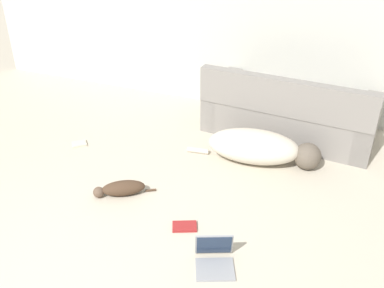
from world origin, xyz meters
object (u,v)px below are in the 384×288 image
(dog, at_px, (260,147))
(book_cream, at_px, (79,144))
(laptop_open, at_px, (214,255))
(cat, at_px, (121,188))
(book_red, at_px, (185,226))
(couch, at_px, (289,114))

(dog, bearing_deg, book_cream, -174.79)
(laptop_open, bearing_deg, cat, 132.41)
(dog, bearing_deg, book_red, -110.69)
(cat, bearing_deg, book_red, 131.53)
(couch, height_order, dog, couch)
(cat, relative_size, laptop_open, 1.36)
(cat, relative_size, book_cream, 2.56)
(book_red, xyz_separation_m, book_cream, (-1.78, 0.90, -0.00))
(dog, height_order, book_cream, dog)
(couch, distance_m, book_red, 2.20)
(cat, height_order, book_red, cat)
(couch, distance_m, book_cream, 2.60)
(laptop_open, xyz_separation_m, book_red, (-0.39, 0.30, -0.07))
(book_cream, bearing_deg, couch, 28.52)
(couch, distance_m, dog, 0.79)
(book_red, bearing_deg, dog, 76.52)
(dog, xyz_separation_m, cat, (-1.11, -1.15, -0.11))
(book_cream, bearing_deg, cat, -34.49)
(dog, relative_size, laptop_open, 3.70)
(laptop_open, bearing_deg, dog, 68.43)
(dog, relative_size, book_red, 5.92)
(laptop_open, relative_size, book_cream, 1.88)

